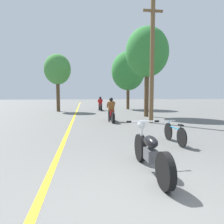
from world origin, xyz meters
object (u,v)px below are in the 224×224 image
roadside_tree_right_near (147,52)px  motorcycle_foreground (150,152)px  motorcycle_rider_far (100,105)px  roadside_tree_left (57,70)px  bicycle_parked (175,133)px  motorcycle_rider_lead (111,112)px  roadside_tree_right_far (128,71)px  utility_pole (152,61)px

roadside_tree_right_near → motorcycle_foreground: bearing=-107.4°
motorcycle_foreground → motorcycle_rider_far: 15.90m
roadside_tree_left → motorcycle_foreground: (3.70, -15.22, -3.41)m
bicycle_parked → motorcycle_foreground: bearing=-125.8°
roadside_tree_left → bicycle_parked: size_ratio=3.34×
motorcycle_rider_lead → motorcycle_foreground: bearing=-91.9°
roadside_tree_right_near → roadside_tree_right_far: 7.20m
roadside_tree_right_far → utility_pole: bearing=-95.4°
roadside_tree_left → motorcycle_foreground: size_ratio=2.46×
roadside_tree_right_far → motorcycle_rider_lead: 10.55m
roadside_tree_right_near → roadside_tree_left: size_ratio=1.20×
roadside_tree_left → motorcycle_rider_far: 5.22m
roadside_tree_right_far → roadside_tree_left: roadside_tree_right_far is taller
roadside_tree_left → roadside_tree_right_far: bearing=15.6°
motorcycle_foreground → motorcycle_rider_lead: (0.26, 7.75, 0.11)m
utility_pole → roadside_tree_right_far: size_ratio=1.09×
roadside_tree_left → motorcycle_rider_lead: (3.96, -7.47, -3.31)m
utility_pole → motorcycle_rider_far: size_ratio=3.20×
utility_pole → motorcycle_foreground: bearing=-109.3°
motorcycle_foreground → utility_pole: bearing=70.7°
motorcycle_rider_lead → bicycle_parked: 5.72m
motorcycle_foreground → motorcycle_rider_lead: 7.76m
roadside_tree_right_far → roadside_tree_left: size_ratio=1.16×
utility_pole → bicycle_parked: (-0.81, -4.65, -3.09)m
motorcycle_rider_lead → utility_pole: bearing=-23.0°
bicycle_parked → roadside_tree_left: bearing=112.1°
roadside_tree_right_near → roadside_tree_left: roadside_tree_right_near is taller
roadside_tree_right_near → bicycle_parked: size_ratio=4.01×
motorcycle_foreground → motorcycle_rider_lead: bearing=88.1°
utility_pole → roadside_tree_left: size_ratio=1.26×
motorcycle_rider_lead → bicycle_parked: (1.33, -5.56, -0.20)m
motorcycle_rider_far → utility_pole: bearing=-76.8°
utility_pole → bicycle_parked: utility_pole is taller
roadside_tree_right_near → motorcycle_rider_far: bearing=115.9°
roadside_tree_left → motorcycle_rider_lead: bearing=-62.1°
roadside_tree_right_far → motorcycle_rider_lead: size_ratio=2.83×
motorcycle_foreground → bicycle_parked: motorcycle_foreground is taller
roadside_tree_left → bicycle_parked: bearing=-67.9°
roadside_tree_right_near → motorcycle_foreground: (-3.14, -10.03, -4.12)m
motorcycle_rider_far → bicycle_parked: bearing=-84.6°
roadside_tree_right_near → motorcycle_rider_lead: (-2.88, -2.27, -4.01)m
roadside_tree_right_far → motorcycle_foreground: size_ratio=2.86×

